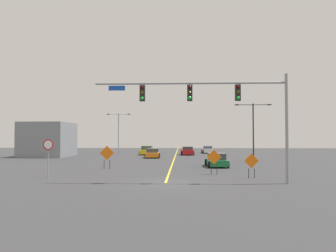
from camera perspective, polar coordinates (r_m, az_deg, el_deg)
ground at (r=21.34m, az=-0.44°, el=-10.02°), size 133.55×133.55×0.00m
road_centre_stripe at (r=58.28m, az=1.43°, el=-4.89°), size 0.16×74.19×0.01m
traffic_signal_assembly at (r=21.34m, az=8.62°, el=4.45°), size 12.59×0.44×7.10m
stop_sign at (r=24.82m, az=-20.39°, el=-4.16°), size 0.76×0.07×2.82m
street_lamp_mid_right at (r=41.67m, az=14.81°, el=0.03°), size 4.47×0.24×7.18m
street_lamp_mid_left at (r=58.12m, az=-8.73°, el=-0.57°), size 4.16×0.24×7.20m
construction_sign_median_far at (r=31.17m, az=-10.72°, el=-4.88°), size 1.36×0.05×2.17m
construction_sign_left_lane at (r=24.52m, az=14.51°, el=-6.24°), size 1.08×0.13×1.79m
construction_sign_median_near at (r=26.18m, az=8.12°, el=-5.71°), size 1.16×0.30×1.98m
car_red_distant at (r=54.25m, az=3.43°, el=-4.42°), size 2.24×4.35×1.40m
car_yellow_mid at (r=54.79m, az=-3.75°, el=-4.36°), size 2.17×4.04×1.49m
car_green_far at (r=33.18m, az=8.56°, el=-6.04°), size 2.13×4.51×1.36m
car_white_passing at (r=60.61m, az=6.96°, el=-4.18°), size 2.01×4.46×1.32m
car_orange_near at (r=46.81m, az=-2.74°, el=-4.85°), size 2.23×3.97×1.34m
roadside_building_west at (r=52.92m, az=-20.39°, el=-2.26°), size 6.65×7.47×5.20m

